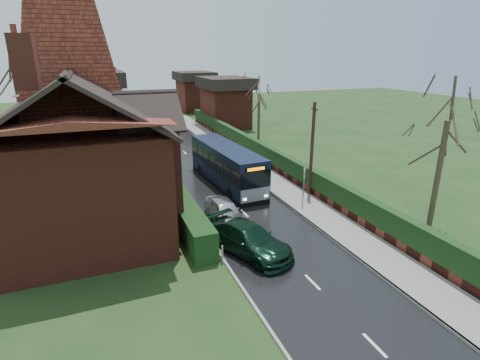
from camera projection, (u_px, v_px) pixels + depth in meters
name	position (u px, v px, depth m)	size (l,w,h in m)	color
ground	(257.00, 226.00, 21.69)	(140.00, 140.00, 0.00)	#33471E
road	(208.00, 176.00, 30.50)	(6.00, 100.00, 0.02)	black
pavement	(256.00, 170.00, 31.94)	(2.50, 100.00, 0.14)	slate
kerb_right	(243.00, 171.00, 31.53)	(0.12, 100.00, 0.14)	gray
kerb_left	(171.00, 180.00, 29.44)	(0.12, 100.00, 0.10)	gray
front_hedge	(172.00, 194.00, 24.50)	(1.20, 16.00, 1.60)	black
picket_fence	(184.00, 197.00, 24.87)	(0.10, 16.00, 0.90)	gray
right_wall_hedge	(272.00, 157.00, 32.17)	(0.60, 50.00, 1.80)	maroon
brick_house	(86.00, 148.00, 21.48)	(9.30, 14.60, 10.30)	maroon
bus	(227.00, 166.00, 28.21)	(2.83, 9.87, 2.96)	black
car_silver	(224.00, 210.00, 22.27)	(1.56, 3.88, 1.32)	silver
car_green	(249.00, 239.00, 18.65)	(2.05, 5.04, 1.46)	black
car_distant	(153.00, 110.00, 60.99)	(1.45, 4.15, 1.37)	#101F32
bus_stop_sign	(304.00, 181.00, 24.01)	(0.21, 0.39, 2.66)	slate
telegraph_pole	(312.00, 150.00, 25.40)	(0.22, 0.84, 6.51)	black
tree_right_near	(449.00, 112.00, 19.03)	(4.15, 4.15, 8.96)	#3E3224
tree_right_far	(259.00, 90.00, 40.65)	(3.96, 3.96, 7.65)	#3D2E24
tree_house_side	(14.00, 75.00, 30.30)	(4.61, 4.61, 10.49)	#352A1F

